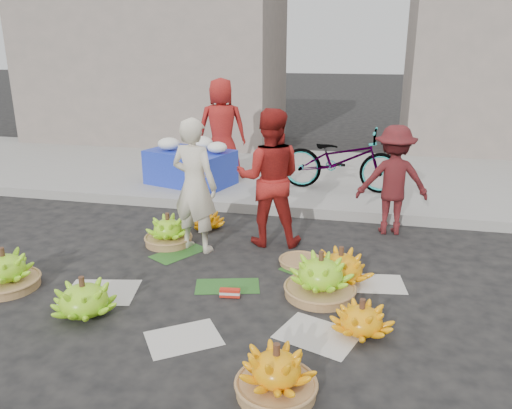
% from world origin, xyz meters
% --- Properties ---
extents(ground, '(80.00, 80.00, 0.00)m').
position_xyz_m(ground, '(0.00, 0.00, 0.00)').
color(ground, black).
rests_on(ground, ground).
extents(curb, '(40.00, 0.25, 0.15)m').
position_xyz_m(curb, '(0.00, 2.20, 0.07)').
color(curb, gray).
rests_on(curb, ground).
extents(sidewalk, '(40.00, 4.00, 0.12)m').
position_xyz_m(sidewalk, '(0.00, 4.30, 0.06)').
color(sidewalk, gray).
rests_on(sidewalk, ground).
extents(building_left, '(6.00, 3.00, 4.00)m').
position_xyz_m(building_left, '(-4.00, 7.20, 2.00)').
color(building_left, gray).
rests_on(building_left, sidewalk).
extents(newspaper_scatter, '(3.20, 1.80, 0.00)m').
position_xyz_m(newspaper_scatter, '(0.00, -0.80, 0.00)').
color(newspaper_scatter, beige).
rests_on(newspaper_scatter, ground).
extents(banana_leaves, '(2.00, 1.00, 0.00)m').
position_xyz_m(banana_leaves, '(-0.10, 0.20, 0.00)').
color(banana_leaves, '#20541C').
rests_on(banana_leaves, ground).
extents(banana_bunch_0, '(0.73, 0.73, 0.44)m').
position_xyz_m(banana_bunch_0, '(-2.28, -0.72, 0.19)').
color(banana_bunch_0, olive).
rests_on(banana_bunch_0, ground).
extents(banana_bunch_1, '(0.71, 0.71, 0.38)m').
position_xyz_m(banana_bunch_1, '(-1.22, -1.02, 0.17)').
color(banana_bunch_1, '#72CB1D').
rests_on(banana_bunch_1, ground).
extents(banana_bunch_2, '(0.61, 0.61, 0.41)m').
position_xyz_m(banana_bunch_2, '(0.69, -1.71, 0.17)').
color(banana_bunch_2, olive).
rests_on(banana_bunch_2, ground).
extents(banana_bunch_3, '(0.61, 0.61, 0.32)m').
position_xyz_m(banana_bunch_3, '(1.25, -0.78, 0.14)').
color(banana_bunch_3, '#FFAA0C').
rests_on(banana_bunch_3, ground).
extents(banana_bunch_4, '(0.69, 0.69, 0.47)m').
position_xyz_m(banana_bunch_4, '(0.84, -0.18, 0.20)').
color(banana_bunch_4, olive).
rests_on(banana_bunch_4, ground).
extents(banana_bunch_5, '(0.66, 0.66, 0.39)m').
position_xyz_m(banana_bunch_5, '(1.02, 0.17, 0.17)').
color(banana_bunch_5, '#FFAA0C').
rests_on(banana_bunch_5, ground).
extents(banana_bunch_6, '(0.64, 0.64, 0.41)m').
position_xyz_m(banana_bunch_6, '(-1.13, 0.75, 0.17)').
color(banana_bunch_6, olive).
rests_on(banana_bunch_6, ground).
extents(banana_bunch_7, '(0.50, 0.50, 0.26)m').
position_xyz_m(banana_bunch_7, '(-0.82, 1.38, 0.11)').
color(banana_bunch_7, '#FFAA0C').
rests_on(banana_bunch_7, ground).
extents(basket_spare, '(0.53, 0.53, 0.05)m').
position_xyz_m(basket_spare, '(0.55, 0.51, 0.03)').
color(basket_spare, olive).
rests_on(basket_spare, ground).
extents(incense_stack, '(0.21, 0.09, 0.08)m').
position_xyz_m(incense_stack, '(-0.01, -0.42, 0.05)').
color(incense_stack, red).
rests_on(incense_stack, ground).
extents(vendor_cream, '(0.66, 0.52, 1.59)m').
position_xyz_m(vendor_cream, '(-0.73, 0.67, 0.80)').
color(vendor_cream, beige).
rests_on(vendor_cream, ground).
extents(vendor_red, '(0.89, 0.73, 1.67)m').
position_xyz_m(vendor_red, '(0.08, 1.07, 0.83)').
color(vendor_red, '#A82019').
rests_on(vendor_red, ground).
extents(man_striped, '(0.97, 0.64, 1.41)m').
position_xyz_m(man_striped, '(1.56, 1.78, 0.71)').
color(man_striped, maroon).
rests_on(man_striped, ground).
extents(flower_table, '(1.56, 1.22, 0.80)m').
position_xyz_m(flower_table, '(-1.66, 3.08, 0.45)').
color(flower_table, '#1C2FB6').
rests_on(flower_table, sidewalk).
extents(grey_bucket, '(0.32, 0.32, 0.36)m').
position_xyz_m(grey_bucket, '(-2.24, 3.14, 0.30)').
color(grey_bucket, gray).
rests_on(grey_bucket, sidewalk).
extents(flower_vendor, '(0.95, 0.75, 1.72)m').
position_xyz_m(flower_vendor, '(-1.31, 3.74, 0.98)').
color(flower_vendor, '#A82019').
rests_on(flower_vendor, sidewalk).
extents(bicycle, '(0.78, 1.94, 1.00)m').
position_xyz_m(bicycle, '(0.80, 3.26, 0.62)').
color(bicycle, gray).
rests_on(bicycle, sidewalk).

